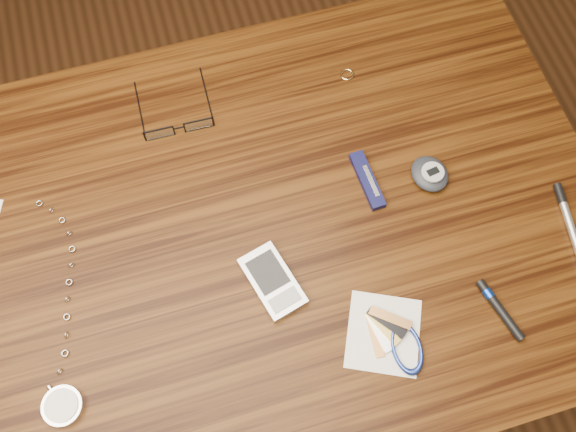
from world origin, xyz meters
name	(u,v)px	position (x,y,z in m)	size (l,w,h in m)	color
ground	(272,342)	(0.00, 0.00, 0.00)	(3.80, 3.80, 0.00)	#472814
desk	(263,252)	(0.00, 0.00, 0.65)	(1.00, 0.70, 0.75)	#391E09
eyeglasses	(178,126)	(-0.07, 0.19, 0.76)	(0.11, 0.11, 0.02)	black
gold_ring	(347,75)	(0.20, 0.21, 0.75)	(0.02, 0.02, 0.00)	#E0BA71
pocket_watch	(63,399)	(-0.30, -0.16, 0.76)	(0.07, 0.32, 0.02)	#B5B4B9
pda_phone	(272,281)	(-0.01, -0.08, 0.76)	(0.08, 0.11, 0.02)	#ADADB1
pedometer	(430,174)	(0.26, 0.01, 0.76)	(0.06, 0.07, 0.02)	black
notepad_keys	(395,340)	(0.13, -0.21, 0.75)	(0.13, 0.14, 0.01)	silver
pocket_knife	(367,180)	(0.17, 0.03, 0.76)	(0.03, 0.09, 0.01)	#0C0E3E
silver_pen	(569,222)	(0.42, -0.12, 0.76)	(0.03, 0.14, 0.01)	silver
black_blue_pen	(499,308)	(0.27, -0.20, 0.76)	(0.03, 0.09, 0.01)	black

